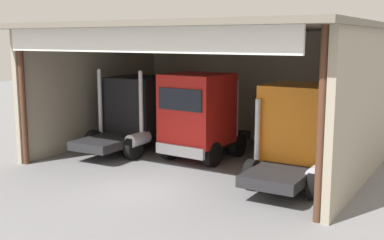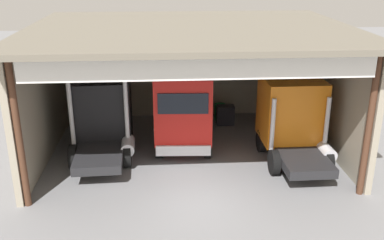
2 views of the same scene
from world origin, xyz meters
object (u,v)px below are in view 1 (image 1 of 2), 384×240
Objects in this scene: truck_orange_left_bay at (299,132)px; oil_drum at (282,139)px; truck_red_center_right_bay at (200,115)px; tool_cart at (280,140)px; truck_black_center_left_bay at (136,111)px.

oil_drum is at bearing 115.71° from truck_orange_left_bay.
truck_orange_left_bay is at bearing -63.51° from oil_drum.
tool_cart is at bearing -123.06° from truck_red_center_right_bay.
truck_red_center_right_bay is 4.75m from oil_drum.
truck_red_center_right_bay is at bearing -5.39° from truck_black_center_left_bay.
truck_orange_left_bay is 4.69× the size of tool_cart.
tool_cart reaches higher than oil_drum.
truck_red_center_right_bay is (3.52, -0.20, 0.15)m from truck_black_center_left_bay.
oil_drum is at bearing 31.42° from truck_black_center_left_bay.
truck_black_center_left_bay reaches higher than truck_orange_left_bay.
truck_red_center_right_bay reaches higher than oil_drum.
truck_black_center_left_bay is 8.22m from truck_orange_left_bay.
oil_drum is 0.87× the size of tool_cart.
truck_black_center_left_bay is 1.12× the size of truck_orange_left_bay.
truck_black_center_left_bay reaches higher than truck_red_center_right_bay.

